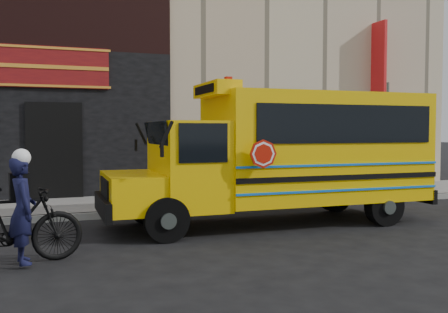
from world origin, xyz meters
TOP-DOWN VIEW (x-y plane):
  - ground at (0.00, 0.00)m, footprint 120.00×120.00m
  - curb at (0.00, 2.60)m, footprint 40.00×0.20m
  - sidewalk at (0.00, 4.10)m, footprint 40.00×3.00m
  - building at (-0.04, 10.45)m, footprint 20.00×10.70m
  - school_bus at (1.38, 0.73)m, footprint 6.91×2.42m
  - sign_pole at (5.59, 2.83)m, footprint 0.12×0.28m
  - bicycle at (-3.88, -0.95)m, footprint 2.01×0.90m
  - cyclist at (-3.77, -1.04)m, footprint 0.48×0.63m

SIDE VIEW (x-z plane):
  - ground at x=0.00m, z-range 0.00..0.00m
  - curb at x=0.00m, z-range 0.00..0.15m
  - sidewalk at x=0.00m, z-range 0.00..0.15m
  - bicycle at x=-3.88m, z-range 0.00..1.17m
  - cyclist at x=-3.77m, z-range 0.00..1.55m
  - school_bus at x=1.38m, z-range 0.05..2.97m
  - sign_pole at x=5.59m, z-range 0.16..3.47m
  - building at x=-0.04m, z-range 0.13..12.13m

